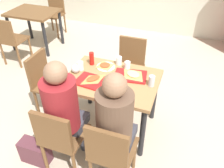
{
  "coord_description": "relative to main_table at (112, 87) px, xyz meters",
  "views": [
    {
      "loc": [
        0.71,
        -2.0,
        2.22
      ],
      "look_at": [
        0.0,
        0.0,
        0.67
      ],
      "focal_mm": 37.14,
      "sensor_mm": 36.0,
      "label": 1
    }
  ],
  "objects": [
    {
      "name": "condiment_bottle",
      "position": [
        -0.34,
        0.21,
        0.19
      ],
      "size": [
        0.06,
        0.06,
        0.16
      ],
      "primitive_type": "cylinder",
      "color": "red",
      "rests_on": "main_table"
    },
    {
      "name": "background_chair_near",
      "position": [
        -2.17,
        0.87,
        -0.12
      ],
      "size": [
        0.4,
        0.4,
        0.86
      ],
      "color": "brown",
      "rests_on": "ground_plane"
    },
    {
      "name": "handbag",
      "position": [
        -0.61,
        -0.78,
        -0.49
      ],
      "size": [
        0.32,
        0.16,
        0.28
      ],
      "primitive_type": "cube",
      "rotation": [
        0.0,
        0.0,
        -0.0
      ],
      "color": "#592D38",
      "rests_on": "ground_plane"
    },
    {
      "name": "paper_plate_center",
      "position": [
        -0.15,
        0.21,
        0.11
      ],
      "size": [
        0.22,
        0.22,
        0.01
      ],
      "primitive_type": "cylinder",
      "color": "white",
      "rests_on": "main_table"
    },
    {
      "name": "person_in_red",
      "position": [
        -0.26,
        -0.62,
        0.12
      ],
      "size": [
        0.32,
        0.42,
        1.27
      ],
      "color": "#383842",
      "rests_on": "ground_plane"
    },
    {
      "name": "plastic_cup_a",
      "position": [
        -0.03,
        0.32,
        0.16
      ],
      "size": [
        0.07,
        0.07,
        0.1
      ],
      "primitive_type": "cylinder",
      "color": "white",
      "rests_on": "main_table"
    },
    {
      "name": "pizza_slice_a",
      "position": [
        -0.18,
        -0.1,
        0.13
      ],
      "size": [
        0.24,
        0.27,
        0.02
      ],
      "color": "#C68C47",
      "rests_on": "tray_red_near"
    },
    {
      "name": "chair_left_end",
      "position": [
        -0.9,
        0.0,
        -0.12
      ],
      "size": [
        0.4,
        0.4,
        0.86
      ],
      "color": "brown",
      "rests_on": "ground_plane"
    },
    {
      "name": "ground_plane",
      "position": [
        0.0,
        0.0,
        -0.64
      ],
      "size": [
        10.0,
        10.0,
        0.02
      ],
      "primitive_type": "cube",
      "color": "#B7A893"
    },
    {
      "name": "chair_near_right",
      "position": [
        0.26,
        -0.76,
        -0.12
      ],
      "size": [
        0.4,
        0.4,
        0.86
      ],
      "color": "brown",
      "rests_on": "ground_plane"
    },
    {
      "name": "soda_can",
      "position": [
        0.44,
        0.02,
        0.17
      ],
      "size": [
        0.07,
        0.07,
        0.12
      ],
      "primitive_type": "cylinder",
      "color": "#B7BCC6",
      "rests_on": "main_table"
    },
    {
      "name": "background_table",
      "position": [
        -2.17,
        1.6,
        -0.02
      ],
      "size": [
        0.9,
        0.7,
        0.74
      ],
      "color": "brown",
      "rests_on": "ground_plane"
    },
    {
      "name": "chair_far_side",
      "position": [
        0.0,
        0.76,
        -0.12
      ],
      "size": [
        0.4,
        0.4,
        0.86
      ],
      "color": "brown",
      "rests_on": "ground_plane"
    },
    {
      "name": "tray_red_far",
      "position": [
        0.18,
        0.11,
        0.12
      ],
      "size": [
        0.39,
        0.31,
        0.02
      ],
      "primitive_type": "cube",
      "rotation": [
        0.0,
        0.0,
        0.15
      ],
      "color": "red",
      "rests_on": "main_table"
    },
    {
      "name": "paper_plate_near_edge",
      "position": [
        0.15,
        -0.21,
        0.11
      ],
      "size": [
        0.22,
        0.22,
        0.01
      ],
      "primitive_type": "cylinder",
      "color": "white",
      "rests_on": "main_table"
    },
    {
      "name": "pizza_slice_b",
      "position": [
        0.21,
        0.13,
        0.13
      ],
      "size": [
        0.29,
        0.28,
        0.02
      ],
      "color": "tan",
      "rests_on": "tray_red_far"
    },
    {
      "name": "main_table",
      "position": [
        0.0,
        0.0,
        0.0
      ],
      "size": [
        1.03,
        0.76,
        0.74
      ],
      "color": "#9E7247",
      "rests_on": "ground_plane"
    },
    {
      "name": "pizza_slice_d",
      "position": [
        0.15,
        -0.21,
        0.13
      ],
      "size": [
        0.16,
        0.19,
        0.02
      ],
      "color": "#DBAD60",
      "rests_on": "paper_plate_near_edge"
    },
    {
      "name": "plastic_cup_b",
      "position": [
        0.03,
        -0.32,
        0.16
      ],
      "size": [
        0.07,
        0.07,
        0.1
      ],
      "primitive_type": "cylinder",
      "color": "white",
      "rests_on": "main_table"
    },
    {
      "name": "tray_red_near",
      "position": [
        -0.18,
        -0.13,
        0.12
      ],
      "size": [
        0.38,
        0.29,
        0.02
      ],
      "primitive_type": "cube",
      "rotation": [
        0.0,
        0.0,
        -0.1
      ],
      "color": "red",
      "rests_on": "main_table"
    },
    {
      "name": "background_chair_far",
      "position": [
        -2.17,
        2.33,
        -0.12
      ],
      "size": [
        0.4,
        0.4,
        0.86
      ],
      "color": "brown",
      "rests_on": "ground_plane"
    },
    {
      "name": "plastic_cup_d",
      "position": [
        0.1,
        0.25,
        0.16
      ],
      "size": [
        0.07,
        0.07,
        0.1
      ],
      "primitive_type": "cylinder",
      "color": "white",
      "rests_on": "main_table"
    },
    {
      "name": "foil_bundle",
      "position": [
        -0.44,
        -0.02,
        0.16
      ],
      "size": [
        0.1,
        0.1,
        0.1
      ],
      "primitive_type": "sphere",
      "color": "silver",
      "rests_on": "main_table"
    },
    {
      "name": "plastic_cup_c",
      "position": [
        -0.41,
        0.06,
        0.16
      ],
      "size": [
        0.07,
        0.07,
        0.1
      ],
      "primitive_type": "cylinder",
      "color": "white",
      "rests_on": "main_table"
    },
    {
      "name": "chair_near_left",
      "position": [
        -0.26,
        -0.76,
        -0.12
      ],
      "size": [
        0.4,
        0.4,
        0.86
      ],
      "color": "brown",
      "rests_on": "ground_plane"
    },
    {
      "name": "person_in_brown_jacket",
      "position": [
        0.26,
        -0.62,
        0.12
      ],
      "size": [
        0.32,
        0.42,
        1.27
      ],
      "color": "#383842",
      "rests_on": "ground_plane"
    },
    {
      "name": "pizza_slice_c",
      "position": [
        -0.16,
        0.21,
        0.13
      ],
      "size": [
        0.24,
        0.24,
        0.02
      ],
      "color": "tan",
      "rests_on": "paper_plate_center"
    }
  ]
}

